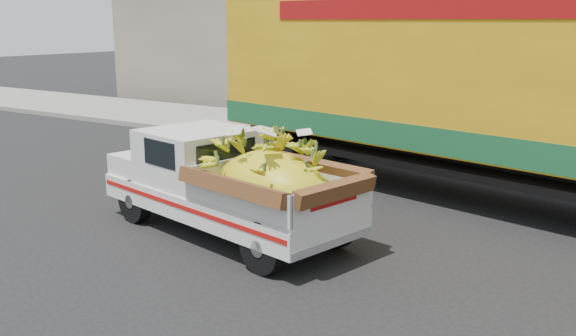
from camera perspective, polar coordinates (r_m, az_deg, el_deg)
The scene contains 6 objects.
ground at distance 8.46m, azimuth 3.20°, elevation -8.91°, with size 100.00×100.00×0.00m, color black.
curb at distance 14.46m, azimuth 16.90°, elevation 0.11°, with size 60.00×0.25×0.15m, color gray.
sidewalk at distance 16.45m, azimuth 19.04°, elevation 1.45°, with size 60.00×4.00×0.14m, color gray.
building_left at distance 24.66m, azimuth 4.62°, elevation 11.40°, with size 18.00×6.00×5.00m, color gray.
pickup_truck at distance 9.34m, azimuth -4.28°, elevation -1.54°, with size 4.55×2.44×1.52m.
semi_trailer at distance 11.53m, azimuth 18.90°, elevation 7.16°, with size 12.09×4.91×3.80m.
Camera 1 is at (3.93, -6.79, 3.15)m, focal length 40.00 mm.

